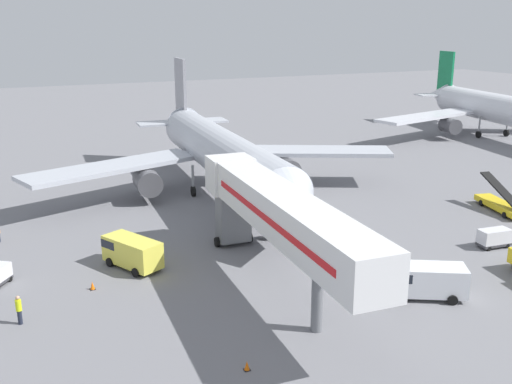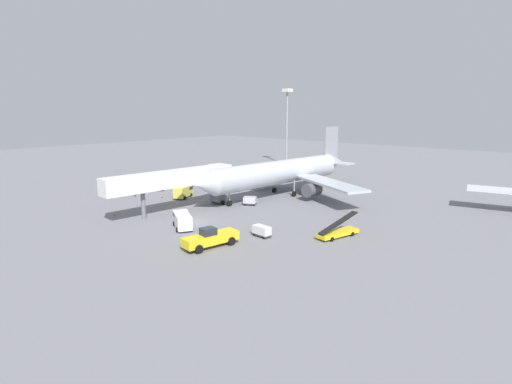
{
  "view_description": "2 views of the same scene",
  "coord_description": "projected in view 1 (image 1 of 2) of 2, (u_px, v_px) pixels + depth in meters",
  "views": [
    {
      "loc": [
        -24.13,
        -30.74,
        17.63
      ],
      "look_at": [
        -2.12,
        16.76,
        2.55
      ],
      "focal_mm": 41.3,
      "sensor_mm": 36.0,
      "label": 1
    },
    {
      "loc": [
        46.67,
        -37.84,
        17.18
      ],
      "look_at": [
        -2.18,
        17.04,
        1.92
      ],
      "focal_mm": 27.97,
      "sensor_mm": 36.0,
      "label": 2
    }
  ],
  "objects": [
    {
      "name": "ground_plane",
      "position": [
        383.0,
        283.0,
        41.42
      ],
      "size": [
        300.0,
        300.0,
        0.0
      ],
      "primitive_type": "plane",
      "color": "slate"
    },
    {
      "name": "airplane_at_gate",
      "position": [
        219.0,
        152.0,
        61.23
      ],
      "size": [
        40.29,
        42.67,
        13.36
      ],
      "color": "#B7BCC6",
      "rests_on": "ground"
    },
    {
      "name": "jet_bridge",
      "position": [
        274.0,
        210.0,
        39.47
      ],
      "size": [
        4.8,
        23.86,
        7.26
      ],
      "color": "silver",
      "rests_on": "ground"
    },
    {
      "name": "belt_loader_truck",
      "position": [
        501.0,
        204.0,
        56.96
      ],
      "size": [
        3.29,
        6.84,
        3.17
      ],
      "color": "yellow",
      "rests_on": "ground"
    },
    {
      "name": "service_van_mid_left",
      "position": [
        131.0,
        251.0,
        43.8
      ],
      "size": [
        3.89,
        5.19,
        2.25
      ],
      "color": "#E5DB4C",
      "rests_on": "ground"
    },
    {
      "name": "service_van_rear_left",
      "position": [
        422.0,
        279.0,
        39.01
      ],
      "size": [
        5.71,
        4.47,
        2.21
      ],
      "color": "white",
      "rests_on": "ground"
    },
    {
      "name": "baggage_cart_mid_center",
      "position": [
        274.0,
        215.0,
        53.26
      ],
      "size": [
        2.68,
        2.41,
        1.52
      ],
      "color": "#38383D",
      "rests_on": "ground"
    },
    {
      "name": "baggage_cart_mid_right",
      "position": [
        494.0,
        237.0,
        47.82
      ],
      "size": [
        2.71,
        1.51,
        1.52
      ],
      "color": "#38383D",
      "rests_on": "ground"
    },
    {
      "name": "ground_crew_worker_midground",
      "position": [
        19.0,
        309.0,
        35.51
      ],
      "size": [
        0.47,
        0.47,
        1.87
      ],
      "color": "#1E2333",
      "rests_on": "ground"
    },
    {
      "name": "safety_cone_alpha",
      "position": [
        92.0,
        286.0,
        40.34
      ],
      "size": [
        0.37,
        0.37,
        0.57
      ],
      "color": "black",
      "rests_on": "ground"
    },
    {
      "name": "safety_cone_bravo",
      "position": [
        247.0,
        366.0,
        30.97
      ],
      "size": [
        0.34,
        0.34,
        0.53
      ],
      "color": "black",
      "rests_on": "ground"
    },
    {
      "name": "airplane_background",
      "position": [
        497.0,
        109.0,
        92.61
      ],
      "size": [
        42.22,
        39.18,
        12.79
      ],
      "color": "silver",
      "rests_on": "ground"
    }
  ]
}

